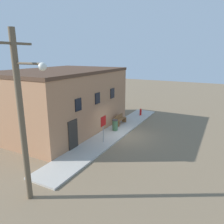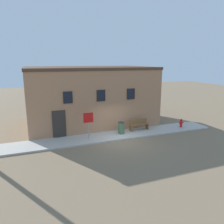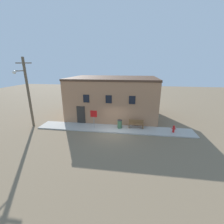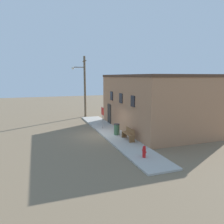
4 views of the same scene
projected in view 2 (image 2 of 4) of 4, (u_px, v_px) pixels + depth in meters
ground_plane at (120, 141)px, 16.35m from camera, size 80.00×80.00×0.00m
sidewalk at (115, 136)px, 17.33m from camera, size 17.07×2.18×0.12m
brick_building at (89, 95)px, 20.84m from camera, size 11.35×7.55×5.33m
fire_hydrant at (181, 123)px, 19.29m from camera, size 0.45×0.22×0.76m
stop_sign at (88, 121)px, 15.96m from camera, size 0.74×0.06×2.05m
bench at (139, 125)px, 18.50m from camera, size 1.61×0.44×0.91m
trash_bin at (121, 128)px, 17.55m from camera, size 0.51×0.51×0.96m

